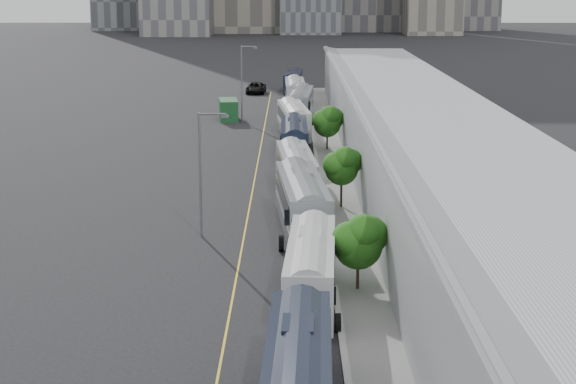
{
  "coord_description": "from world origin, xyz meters",
  "views": [
    {
      "loc": [
        1.7,
        -15.92,
        16.89
      ],
      "look_at": [
        1.49,
        47.64,
        3.0
      ],
      "focal_mm": 60.0,
      "sensor_mm": 36.0,
      "label": 1
    }
  ],
  "objects_px": {
    "bus_6": "(294,123)",
    "bus_8": "(295,95)",
    "street_lamp_near": "(203,165)",
    "street_lamp_far": "(243,79)",
    "shipping_container": "(228,110)",
    "bus_2": "(311,275)",
    "bus_4": "(296,175)",
    "bus_5": "(294,142)",
    "suv": "(256,88)",
    "bus_7": "(300,107)",
    "bus_3": "(302,208)",
    "bus_9": "(293,83)"
  },
  "relations": [
    {
      "from": "bus_6",
      "to": "street_lamp_near",
      "type": "height_order",
      "value": "street_lamp_near"
    },
    {
      "from": "bus_6",
      "to": "street_lamp_near",
      "type": "xyz_separation_m",
      "value": [
        -6.17,
        -42.72,
        3.32
      ]
    },
    {
      "from": "bus_4",
      "to": "bus_5",
      "type": "height_order",
      "value": "bus_4"
    },
    {
      "from": "bus_5",
      "to": "street_lamp_far",
      "type": "xyz_separation_m",
      "value": [
        -6.18,
        24.72,
        3.82
      ]
    },
    {
      "from": "bus_4",
      "to": "suv",
      "type": "distance_m",
      "value": 72.61
    },
    {
      "from": "bus_6",
      "to": "bus_5",
      "type": "bearing_deg",
      "value": -95.25
    },
    {
      "from": "bus_7",
      "to": "shipping_container",
      "type": "xyz_separation_m",
      "value": [
        -8.95,
        0.3,
        -0.41
      ]
    },
    {
      "from": "bus_2",
      "to": "bus_9",
      "type": "distance_m",
      "value": 100.35
    },
    {
      "from": "street_lamp_near",
      "to": "suv",
      "type": "bearing_deg",
      "value": 89.71
    },
    {
      "from": "bus_2",
      "to": "street_lamp_far",
      "type": "xyz_separation_m",
      "value": [
        -6.95,
        68.31,
        3.84
      ]
    },
    {
      "from": "bus_5",
      "to": "bus_8",
      "type": "bearing_deg",
      "value": 89.3
    },
    {
      "from": "bus_3",
      "to": "suv",
      "type": "xyz_separation_m",
      "value": [
        -6.22,
        84.59,
        -0.85
      ]
    },
    {
      "from": "bus_9",
      "to": "bus_3",
      "type": "bearing_deg",
      "value": -86.49
    },
    {
      "from": "bus_6",
      "to": "bus_8",
      "type": "height_order",
      "value": "bus_8"
    },
    {
      "from": "street_lamp_near",
      "to": "suv",
      "type": "height_order",
      "value": "street_lamp_near"
    },
    {
      "from": "bus_8",
      "to": "street_lamp_far",
      "type": "distance_m",
      "value": 17.38
    },
    {
      "from": "bus_4",
      "to": "bus_5",
      "type": "bearing_deg",
      "value": 86.29
    },
    {
      "from": "bus_3",
      "to": "street_lamp_far",
      "type": "relative_size",
      "value": 1.49
    },
    {
      "from": "street_lamp_near",
      "to": "street_lamp_far",
      "type": "distance_m",
      "value": 54.53
    },
    {
      "from": "bus_3",
      "to": "street_lamp_far",
      "type": "distance_m",
      "value": 53.82
    },
    {
      "from": "bus_5",
      "to": "suv",
      "type": "xyz_separation_m",
      "value": [
        -5.77,
        56.02,
        -0.7
      ]
    },
    {
      "from": "street_lamp_far",
      "to": "street_lamp_near",
      "type": "bearing_deg",
      "value": -90.02
    },
    {
      "from": "bus_6",
      "to": "street_lamp_far",
      "type": "distance_m",
      "value": 13.84
    },
    {
      "from": "bus_2",
      "to": "suv",
      "type": "distance_m",
      "value": 99.83
    },
    {
      "from": "bus_8",
      "to": "suv",
      "type": "height_order",
      "value": "bus_8"
    },
    {
      "from": "shipping_container",
      "to": "suv",
      "type": "xyz_separation_m",
      "value": [
        2.39,
        29.39,
        -0.43
      ]
    },
    {
      "from": "street_lamp_near",
      "to": "bus_2",
      "type": "bearing_deg",
      "value": -63.16
    },
    {
      "from": "bus_7",
      "to": "street_lamp_far",
      "type": "relative_size",
      "value": 1.48
    },
    {
      "from": "bus_3",
      "to": "bus_5",
      "type": "xyz_separation_m",
      "value": [
        -0.46,
        28.57,
        -0.15
      ]
    },
    {
      "from": "bus_2",
      "to": "street_lamp_near",
      "type": "distance_m",
      "value": 15.81
    },
    {
      "from": "bus_5",
      "to": "bus_7",
      "type": "relative_size",
      "value": 0.91
    },
    {
      "from": "bus_8",
      "to": "shipping_container",
      "type": "relative_size",
      "value": 2.4
    },
    {
      "from": "bus_2",
      "to": "bus_9",
      "type": "height_order",
      "value": "bus_2"
    },
    {
      "from": "street_lamp_near",
      "to": "bus_6",
      "type": "bearing_deg",
      "value": 81.79
    },
    {
      "from": "bus_5",
      "to": "bus_9",
      "type": "bearing_deg",
      "value": 89.61
    },
    {
      "from": "suv",
      "to": "bus_6",
      "type": "bearing_deg",
      "value": -79.75
    },
    {
      "from": "bus_8",
      "to": "street_lamp_near",
      "type": "relative_size",
      "value": 1.54
    },
    {
      "from": "bus_4",
      "to": "bus_7",
      "type": "xyz_separation_m",
      "value": [
        0.67,
        42.67,
        0.13
      ]
    },
    {
      "from": "bus_4",
      "to": "bus_6",
      "type": "bearing_deg",
      "value": 86.15
    },
    {
      "from": "bus_6",
      "to": "bus_8",
      "type": "bearing_deg",
      "value": 84.05
    },
    {
      "from": "street_lamp_near",
      "to": "shipping_container",
      "type": "distance_m",
      "value": 56.59
    },
    {
      "from": "bus_7",
      "to": "bus_9",
      "type": "distance_m",
      "value": 30.43
    },
    {
      "from": "bus_8",
      "to": "bus_4",
      "type": "bearing_deg",
      "value": -91.2
    },
    {
      "from": "bus_7",
      "to": "street_lamp_far",
      "type": "distance_m",
      "value": 8.05
    },
    {
      "from": "bus_3",
      "to": "bus_9",
      "type": "xyz_separation_m",
      "value": [
        -0.42,
        85.32,
        -0.22
      ]
    },
    {
      "from": "bus_5",
      "to": "bus_7",
      "type": "distance_m",
      "value": 26.34
    },
    {
      "from": "bus_4",
      "to": "street_lamp_far",
      "type": "distance_m",
      "value": 41.72
    },
    {
      "from": "bus_5",
      "to": "bus_3",
      "type": "bearing_deg",
      "value": -89.44
    },
    {
      "from": "bus_4",
      "to": "street_lamp_far",
      "type": "xyz_separation_m",
      "value": [
        -6.3,
        41.06,
        3.81
      ]
    },
    {
      "from": "bus_7",
      "to": "bus_8",
      "type": "height_order",
      "value": "bus_7"
    }
  ]
}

